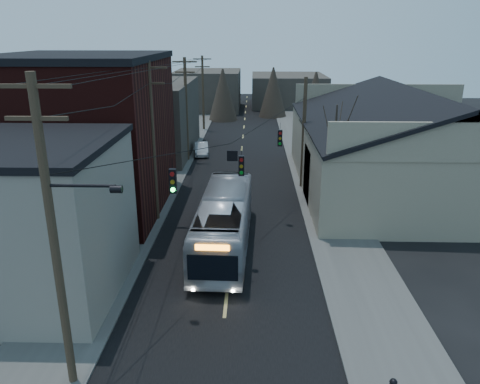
# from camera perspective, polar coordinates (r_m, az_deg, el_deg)

# --- Properties ---
(road_surface) EXTENTS (9.00, 110.00, 0.02)m
(road_surface) POSITION_cam_1_polar(r_m,az_deg,el_deg) (41.68, -0.05, 2.77)
(road_surface) COLOR black
(road_surface) RESTS_ON ground
(sidewalk_left) EXTENTS (4.00, 110.00, 0.12)m
(sidewalk_left) POSITION_cam_1_polar(r_m,az_deg,el_deg) (42.35, -8.89, 2.87)
(sidewalk_left) COLOR #474744
(sidewalk_left) RESTS_ON ground
(sidewalk_right) EXTENTS (4.00, 110.00, 0.12)m
(sidewalk_right) POSITION_cam_1_polar(r_m,az_deg,el_deg) (42.00, 8.86, 2.74)
(sidewalk_right) COLOR #474744
(sidewalk_right) RESTS_ON ground
(building_clapboard) EXTENTS (8.00, 8.00, 7.00)m
(building_clapboard) POSITION_cam_1_polar(r_m,az_deg,el_deg) (23.01, -24.72, -3.35)
(building_clapboard) COLOR gray
(building_clapboard) RESTS_ON ground
(building_brick) EXTENTS (10.00, 12.00, 10.00)m
(building_brick) POSITION_cam_1_polar(r_m,az_deg,el_deg) (32.70, -18.49, 6.35)
(building_brick) COLOR black
(building_brick) RESTS_ON ground
(building_left_far) EXTENTS (9.00, 14.00, 7.00)m
(building_left_far) POSITION_cam_1_polar(r_m,az_deg,el_deg) (47.94, -11.41, 8.80)
(building_left_far) COLOR #37322C
(building_left_far) RESTS_ON ground
(warehouse) EXTENTS (16.16, 20.60, 7.73)m
(warehouse) POSITION_cam_1_polar(r_m,az_deg,el_deg) (38.04, 19.76, 4.28)
(warehouse) COLOR #7D735B
(warehouse) RESTS_ON ground
(building_far_left) EXTENTS (10.00, 12.00, 6.00)m
(building_far_left) POSITION_cam_1_polar(r_m,az_deg,el_deg) (75.87, -3.92, 12.29)
(building_far_left) COLOR #37322C
(building_far_left) RESTS_ON ground
(building_far_right) EXTENTS (12.00, 14.00, 5.00)m
(building_far_right) POSITION_cam_1_polar(r_m,az_deg,el_deg) (80.77, 5.86, 12.27)
(building_far_right) COLOR #37322C
(building_far_right) RESTS_ON ground
(bare_tree) EXTENTS (0.40, 0.40, 7.20)m
(bare_tree) POSITION_cam_1_polar(r_m,az_deg,el_deg) (31.53, 11.34, 3.91)
(bare_tree) COLOR black
(bare_tree) RESTS_ON ground
(utility_lines) EXTENTS (11.24, 45.28, 10.50)m
(utility_lines) POSITION_cam_1_polar(r_m,az_deg,el_deg) (35.07, -5.47, 7.94)
(utility_lines) COLOR #382B1E
(utility_lines) RESTS_ON ground
(bus) EXTENTS (3.00, 11.32, 3.13)m
(bus) POSITION_cam_1_polar(r_m,az_deg,el_deg) (26.07, -1.94, -3.61)
(bus) COLOR #A1A4AC
(bus) RESTS_ON ground
(parked_car) EXTENTS (1.76, 3.84, 1.22)m
(parked_car) POSITION_cam_1_polar(r_m,az_deg,el_deg) (46.87, -4.73, 5.27)
(parked_car) COLOR #B4B7BC
(parked_car) RESTS_ON ground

